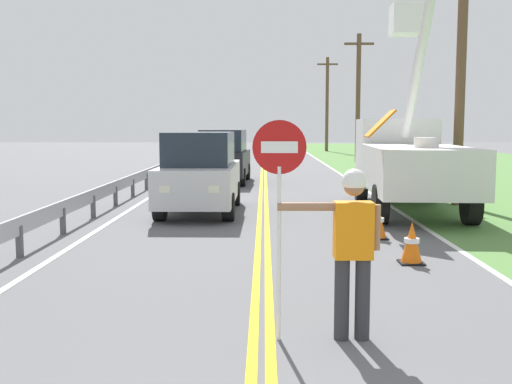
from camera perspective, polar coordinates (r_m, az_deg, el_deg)
The scene contains 15 objects.
centerline_yellow_left at distance 22.45m, azimuth 0.47°, elevation 0.42°, with size 0.11×110.00×0.01m, color yellow.
centerline_yellow_right at distance 22.45m, azimuth 0.93°, elevation 0.42°, with size 0.11×110.00×0.01m, color yellow.
edge_line_right at distance 22.74m, azimuth 9.81°, elevation 0.40°, with size 0.12×110.00×0.01m, color silver.
edge_line_left at distance 22.74m, azimuth -8.41°, elevation 0.43°, with size 0.12×110.00×0.01m, color silver.
flagger_worker at distance 6.53m, azimuth 8.93°, elevation -4.69°, with size 1.09×0.25×1.83m.
stop_sign_paddle at distance 6.36m, azimuth 2.18°, elevation 1.11°, with size 0.56×0.04×2.33m.
utility_bucket_truck at distance 17.03m, azimuth 13.87°, elevation 3.15°, with size 2.98×6.91×5.51m.
oncoming_suv_nearest at distance 16.03m, azimuth -5.20°, elevation 1.85°, with size 1.94×4.62×2.10m.
oncoming_suv_second at distance 24.36m, azimuth -3.03°, elevation 3.36°, with size 2.05×4.66×2.10m.
utility_pole_near at distance 18.46m, azimuth 18.55°, elevation 11.39°, with size 1.80×0.28×7.72m.
utility_pole_mid at distance 38.40m, azimuth 9.48°, elevation 8.83°, with size 1.80×0.28×7.79m.
utility_pole_far at distance 54.55m, azimuth 6.63°, elevation 8.27°, with size 1.80×0.28×8.17m.
traffic_cone_lead at distance 10.45m, azimuth 14.28°, elevation -4.66°, with size 0.40×0.40×0.70m.
traffic_cone_mid at distance 12.57m, azimuth 11.27°, elevation -2.77°, with size 0.40×0.40×0.70m.
guardrail_left_shoulder at distance 18.91m, azimuth -12.15°, elevation 0.76°, with size 0.10×32.00×0.71m.
Camera 1 is at (0.02, -2.34, 2.27)m, focal length 42.99 mm.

